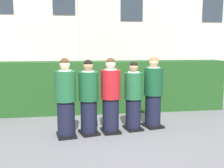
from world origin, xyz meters
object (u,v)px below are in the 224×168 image
object	(u,v)px
student_in_red_blazer	(111,97)
student_front_row_4	(153,94)
student_front_row_0	(66,100)
student_front_row_3	(133,98)
student_front_row_1	(89,99)

from	to	relation	value
student_in_red_blazer	student_front_row_4	bearing A→B (deg)	13.04
student_front_row_0	student_front_row_3	bearing A→B (deg)	10.07
student_front_row_4	student_in_red_blazer	bearing A→B (deg)	-166.96
student_front_row_0	student_front_row_4	xyz separation A→B (m)	(1.96, 0.39, 0.00)
student_front_row_1	student_front_row_3	distance (m)	1.01
student_in_red_blazer	student_front_row_4	size ratio (longest dim) A/B	0.99
student_front_row_3	student_front_row_4	size ratio (longest dim) A/B	0.94
student_front_row_0	student_in_red_blazer	bearing A→B (deg)	8.99
student_front_row_0	student_front_row_1	world-z (taller)	student_front_row_0
student_front_row_3	student_front_row_4	bearing A→B (deg)	14.13
student_front_row_0	student_front_row_3	xyz separation A→B (m)	(1.47, 0.26, -0.05)
student_front_row_1	student_front_row_4	bearing A→B (deg)	10.76
student_in_red_blazer	student_front_row_4	distance (m)	1.04
student_front_row_0	student_front_row_1	xyz separation A→B (m)	(0.47, 0.10, -0.02)
student_front_row_3	student_in_red_blazer	bearing A→B (deg)	-167.99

